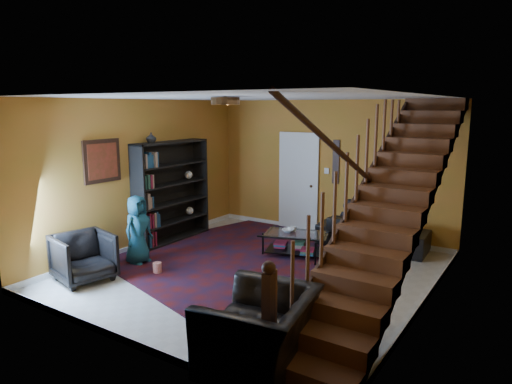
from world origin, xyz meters
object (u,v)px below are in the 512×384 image
armchair_left (84,257)px  armchair_right (259,330)px  sofa (372,233)px  coffee_table (296,243)px  bookshelf (172,193)px

armchair_left → armchair_right: bearing=-84.8°
sofa → coffee_table: sofa is taller
sofa → armchair_left: bearing=49.1°
armchair_left → coffee_table: bearing=-24.4°
armchair_left → sofa: bearing=-24.9°
coffee_table → armchair_left: bearing=-127.5°
bookshelf → armchair_left: 2.46m
bookshelf → sofa: bearing=25.7°
bookshelf → armchair_right: (3.90, -2.85, -0.58)m
armchair_left → armchair_right: 3.58m
armchair_right → coffee_table: size_ratio=0.95×
armchair_right → coffee_table: armchair_right is taller
sofa → armchair_right: bearing=91.9°
coffee_table → bookshelf: bearing=-169.1°
bookshelf → coffee_table: bearing=10.9°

